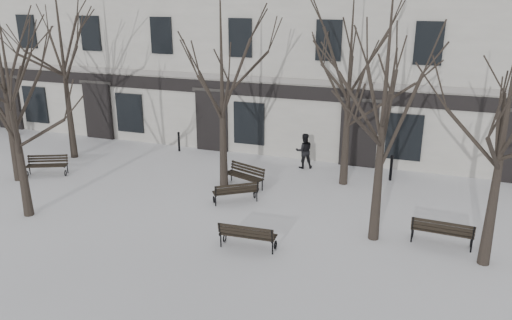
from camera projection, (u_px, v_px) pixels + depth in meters
The scene contains 18 objects.
ground at pixel (210, 229), 16.19m from camera, with size 100.00×100.00×0.00m, color white.
building at pixel (311, 29), 26.04m from camera, with size 40.40×10.20×11.40m.
tree_0 at pixel (0, 62), 18.95m from camera, with size 5.39×5.39×7.69m.
tree_1 at pixel (10, 91), 15.84m from camera, with size 4.84×4.84×6.91m.
tree_2 at pixel (386, 77), 13.97m from camera, with size 5.62×5.62×8.03m.
tree_3 at pixel (509, 102), 12.65m from camera, with size 5.18×5.18×7.40m.
tree_4 at pixel (60, 35), 21.60m from camera, with size 6.22×6.22×8.88m.
tree_5 at pixel (221, 55), 18.18m from camera, with size 5.74×5.74×8.20m.
tree_6 at pixel (350, 62), 18.53m from camera, with size 5.43×5.43×7.76m.
bench_0 at pixel (47, 165), 20.92m from camera, with size 1.72×1.21×0.83m.
bench_1 at pixel (247, 235), 14.76m from camera, with size 1.73×0.71×0.85m.
bench_2 at pixel (442, 231), 14.96m from camera, with size 1.82×0.74×0.90m.
bench_3 at pixel (245, 175), 19.63m from camera, with size 1.81×1.18×0.87m.
bench_4 at pixel (236, 191), 18.07m from camera, with size 1.63×1.41×0.82m.
bollard_a at pixel (179, 141), 24.07m from camera, with size 0.12×0.12×0.97m.
bollard_b at pixel (391, 167), 20.24m from camera, with size 0.14×0.14×1.09m.
pedestrian_a at pixel (15, 135), 26.98m from camera, with size 0.69×0.45×1.89m, color black.
pedestrian_b at pixel (304, 168), 21.91m from camera, with size 0.76×0.59×1.56m, color black.
Camera 1 is at (6.34, -13.31, 7.22)m, focal length 35.00 mm.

